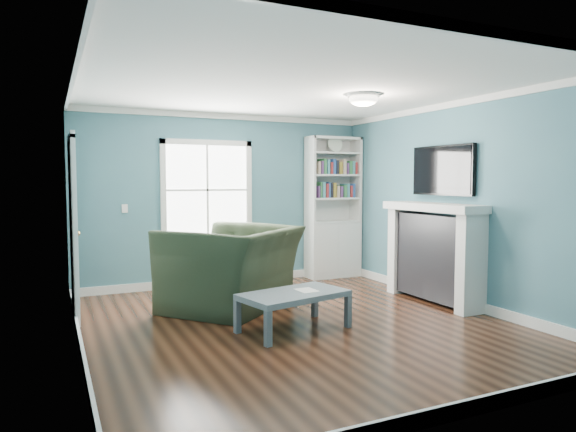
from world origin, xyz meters
name	(u,v)px	position (x,y,z in m)	size (l,w,h in m)	color
floor	(298,324)	(0.00, 0.00, 0.00)	(5.00, 5.00, 0.00)	black
room_walls	(298,182)	(0.00, 0.00, 1.58)	(5.00, 5.00, 5.00)	#3F697B
trim	(298,213)	(0.00, 0.00, 1.24)	(4.50, 5.00, 2.60)	white
window	(207,190)	(-0.30, 2.49, 1.45)	(1.40, 0.06, 1.50)	white
bookshelf	(333,221)	(1.77, 2.30, 0.92)	(0.90, 0.35, 2.31)	silver
fireplace	(434,254)	(2.08, 0.20, 0.64)	(0.44, 1.58, 1.30)	black
tv	(443,170)	(2.20, 0.20, 1.72)	(0.06, 1.10, 0.65)	black
door	(73,226)	(-2.22, 1.40, 1.07)	(0.12, 0.98, 2.17)	silver
ceiling_fixture	(364,99)	(0.90, 0.10, 2.55)	(0.38, 0.38, 0.15)	white
light_switch	(125,208)	(-1.50, 2.48, 1.20)	(0.08, 0.01, 0.12)	white
recliner	(232,254)	(-0.41, 1.02, 0.68)	(1.55, 1.01, 1.36)	#222E1C
coffee_table	(294,297)	(-0.13, -0.17, 0.36)	(1.23, 0.85, 0.41)	#4F575F
paper_sheet	(307,290)	(0.03, -0.15, 0.41)	(0.20, 0.25, 0.00)	white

